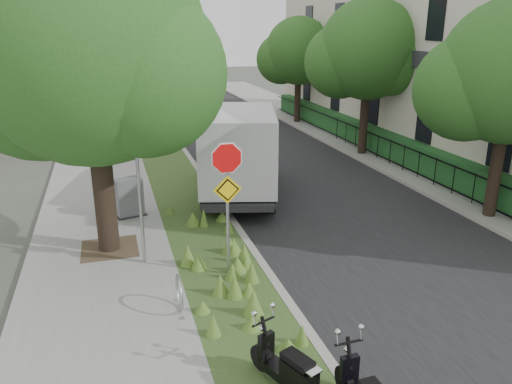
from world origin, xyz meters
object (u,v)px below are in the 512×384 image
Objects in this scene: scooter_near at (291,373)px; box_truck at (238,149)px; sign_assembly at (227,183)px; utility_cabinet at (129,198)px.

box_truck reaches higher than scooter_near.
sign_assembly reaches higher than box_truck.
scooter_near is 1.27× the size of utility_cabinet.
utility_cabinet is (-1.95, 8.54, 0.20)m from scooter_near.
scooter_near is (-0.01, -4.05, -1.85)m from sign_assembly.
sign_assembly is 2.81× the size of utility_cabinet.
scooter_near is 0.24× the size of box_truck.
box_truck is (1.72, 5.59, -0.66)m from sign_assembly.
box_truck is at bearing 16.71° from utility_cabinet.
scooter_near is at bearing -100.12° from box_truck.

